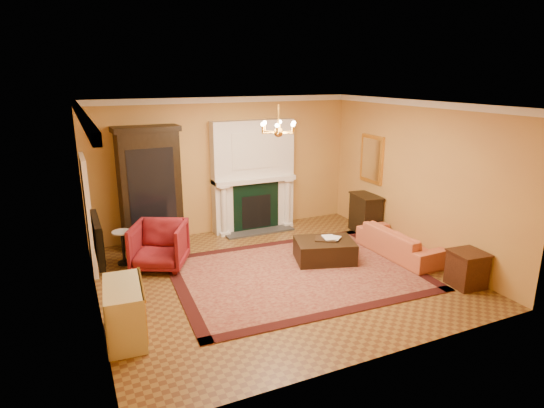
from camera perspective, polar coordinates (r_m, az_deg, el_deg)
floor at (r=8.23m, az=0.74°, el=-9.00°), size 6.00×5.50×0.02m
ceiling at (r=7.47m, az=0.83°, el=12.49°), size 6.00×5.50×0.02m
wall_back at (r=10.21m, az=-5.90°, el=4.80°), size 6.00×0.02×3.00m
wall_front at (r=5.47m, az=13.34°, el=-5.50°), size 6.00×0.02×3.00m
wall_left at (r=7.02m, az=-22.02°, el=-1.47°), size 0.02×5.50×3.00m
wall_right at (r=9.37m, az=17.67°, el=3.12°), size 0.02×5.50×3.00m
fireplace at (r=10.31m, az=-2.35°, el=3.24°), size 1.90×0.70×2.50m
crown_molding at (r=8.35m, az=-2.06°, el=12.37°), size 6.00×5.50×0.12m
doorway at (r=8.78m, az=-22.01°, el=-1.22°), size 0.08×1.05×2.10m
tv_panel at (r=6.49m, az=-21.01°, el=-4.12°), size 0.09×0.95×0.58m
gilt_mirror at (r=10.37m, az=12.40°, el=5.53°), size 0.06×0.76×1.05m
chandelier at (r=7.51m, az=0.81°, el=9.43°), size 0.63×0.55×0.53m
oriental_rug at (r=8.30m, az=3.11°, el=-8.66°), size 4.45×3.43×0.02m
china_cabinet at (r=9.62m, az=-15.05°, el=1.73°), size 1.21×0.60×2.38m
wingback_armchair at (r=8.62m, az=-13.97°, el=-4.82°), size 1.21×1.19×0.95m
pedestal_table at (r=9.00m, az=-18.20°, el=-4.91°), size 0.36×0.36×0.65m
commode at (r=6.59m, az=-18.02°, el=-12.74°), size 0.57×1.07×0.77m
coral_sofa at (r=9.30m, az=15.79°, el=-4.11°), size 0.60×1.90×0.74m
end_table at (r=8.40m, az=23.26°, el=-7.59°), size 0.55×0.55×0.58m
console_table at (r=10.44m, az=11.62°, el=-1.29°), size 0.53×0.81×0.85m
leather_ottoman at (r=8.79m, az=6.61°, el=-5.80°), size 1.27×1.07×0.40m
ottoman_tray at (r=8.75m, az=6.75°, el=-4.39°), size 0.50×0.48×0.03m
book_a at (r=8.67m, az=6.52°, el=-3.43°), size 0.23×0.07×0.30m
book_b at (r=8.75m, az=7.35°, el=-3.44°), size 0.14×0.16×0.26m
topiary_left at (r=10.02m, az=-5.14°, el=4.55°), size 0.18×0.18×0.48m
topiary_right at (r=10.49m, az=1.19°, el=5.03°), size 0.17×0.17×0.44m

